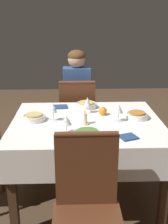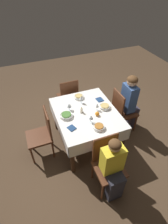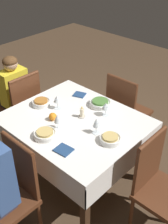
{
  "view_description": "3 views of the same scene",
  "coord_description": "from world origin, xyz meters",
  "px_view_note": "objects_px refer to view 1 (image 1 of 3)",
  "views": [
    {
      "loc": [
        0.1,
        2.16,
        1.56
      ],
      "look_at": [
        0.02,
        -0.01,
        0.82
      ],
      "focal_mm": 45.0,
      "sensor_mm": 36.0,
      "label": 1
    },
    {
      "loc": [
        -2.1,
        0.85,
        2.71
      ],
      "look_at": [
        -0.1,
        0.08,
        0.85
      ],
      "focal_mm": 28.0,
      "sensor_mm": 36.0,
      "label": 2
    },
    {
      "loc": [
        1.5,
        -1.49,
        2.24
      ],
      "look_at": [
        0.08,
        0.04,
        0.84
      ],
      "focal_mm": 45.0,
      "sensor_mm": 36.0,
      "label": 3
    }
  ],
  "objects_px": {
    "bowl_west": "(137,115)",
    "person_adult_denim": "(77,96)",
    "candle_centerpiece": "(85,120)",
    "bowl_south": "(86,105)",
    "bowl_north": "(87,135)",
    "bowl_east": "(34,117)",
    "wine_glass_east": "(53,109)",
    "wine_glass_north": "(66,121)",
    "chair_south": "(77,116)",
    "chair_north": "(87,206)",
    "dining_table": "(86,131)",
    "napkin_red_folded": "(60,107)",
    "napkin_spare_side": "(128,137)",
    "wine_glass_west": "(119,109)",
    "wine_glass_south": "(88,102)"
  },
  "relations": [
    {
      "from": "wine_glass_east",
      "to": "wine_glass_north",
      "type": "height_order",
      "value": "wine_glass_east"
    },
    {
      "from": "bowl_west",
      "to": "dining_table",
      "type": "bearing_deg",
      "value": 5.66
    },
    {
      "from": "bowl_south",
      "to": "person_adult_denim",
      "type": "bearing_deg",
      "value": -82.24
    },
    {
      "from": "bowl_north",
      "to": "chair_north",
      "type": "bearing_deg",
      "value": 87.29
    },
    {
      "from": "chair_south",
      "to": "bowl_west",
      "type": "height_order",
      "value": "chair_south"
    },
    {
      "from": "chair_north",
      "to": "napkin_red_folded",
      "type": "height_order",
      "value": "chair_north"
    },
    {
      "from": "bowl_east",
      "to": "wine_glass_north",
      "type": "distance_m",
      "value": 0.39
    },
    {
      "from": "wine_glass_west",
      "to": "wine_glass_north",
      "type": "bearing_deg",
      "value": 28.79
    },
    {
      "from": "wine_glass_west",
      "to": "napkin_red_folded",
      "type": "height_order",
      "value": "wine_glass_west"
    },
    {
      "from": "dining_table",
      "to": "candle_centerpiece",
      "type": "bearing_deg",
      "value": 77.4
    },
    {
      "from": "wine_glass_south",
      "to": "bowl_north",
      "type": "relative_size",
      "value": 0.67
    },
    {
      "from": "chair_south",
      "to": "wine_glass_south",
      "type": "height_order",
      "value": "chair_south"
    },
    {
      "from": "bowl_west",
      "to": "napkin_red_folded",
      "type": "height_order",
      "value": "bowl_west"
    },
    {
      "from": "wine_glass_east",
      "to": "person_adult_denim",
      "type": "bearing_deg",
      "value": -102.38
    },
    {
      "from": "dining_table",
      "to": "wine_glass_south",
      "type": "height_order",
      "value": "wine_glass_south"
    },
    {
      "from": "bowl_north",
      "to": "wine_glass_east",
      "type": "bearing_deg",
      "value": -54.23
    },
    {
      "from": "person_adult_denim",
      "to": "napkin_spare_side",
      "type": "height_order",
      "value": "person_adult_denim"
    },
    {
      "from": "bowl_south",
      "to": "wine_glass_north",
      "type": "height_order",
      "value": "wine_glass_north"
    },
    {
      "from": "chair_north",
      "to": "wine_glass_east",
      "type": "height_order",
      "value": "chair_north"
    },
    {
      "from": "person_adult_denim",
      "to": "bowl_south",
      "type": "xyz_separation_m",
      "value": [
        -0.08,
        0.59,
        0.08
      ]
    },
    {
      "from": "chair_south",
      "to": "bowl_south",
      "type": "bearing_deg",
      "value": 100.42
    },
    {
      "from": "wine_glass_east",
      "to": "wine_glass_north",
      "type": "xyz_separation_m",
      "value": [
        -0.11,
        0.27,
        -0.01
      ]
    },
    {
      "from": "bowl_north",
      "to": "napkin_spare_side",
      "type": "bearing_deg",
      "value": 179.31
    },
    {
      "from": "person_adult_denim",
      "to": "dining_table",
      "type": "bearing_deg",
      "value": 94.17
    },
    {
      "from": "bowl_east",
      "to": "wine_glass_east",
      "type": "xyz_separation_m",
      "value": [
        -0.16,
        0.01,
        0.08
      ]
    },
    {
      "from": "person_adult_denim",
      "to": "wine_glass_east",
      "type": "xyz_separation_m",
      "value": [
        0.2,
        0.92,
        0.16
      ]
    },
    {
      "from": "chair_north",
      "to": "bowl_north",
      "type": "relative_size",
      "value": 4.28
    },
    {
      "from": "wine_glass_south",
      "to": "bowl_east",
      "type": "bearing_deg",
      "value": 20.95
    },
    {
      "from": "wine_glass_north",
      "to": "napkin_spare_side",
      "type": "xyz_separation_m",
      "value": [
        -0.44,
        0.1,
        -0.09
      ]
    },
    {
      "from": "bowl_south",
      "to": "bowl_west",
      "type": "distance_m",
      "value": 0.51
    },
    {
      "from": "chair_north",
      "to": "napkin_red_folded",
      "type": "relative_size",
      "value": 6.49
    },
    {
      "from": "candle_centerpiece",
      "to": "bowl_south",
      "type": "bearing_deg",
      "value": -93.97
    },
    {
      "from": "chair_north",
      "to": "candle_centerpiece",
      "type": "xyz_separation_m",
      "value": [
        -0.01,
        -0.71,
        0.28
      ]
    },
    {
      "from": "chair_north",
      "to": "wine_glass_north",
      "type": "relative_size",
      "value": 6.94
    },
    {
      "from": "bowl_east",
      "to": "chair_north",
      "type": "bearing_deg",
      "value": 116.46
    },
    {
      "from": "napkin_red_folded",
      "to": "wine_glass_north",
      "type": "bearing_deg",
      "value": 96.77
    },
    {
      "from": "bowl_south",
      "to": "bowl_east",
      "type": "bearing_deg",
      "value": 36.22
    },
    {
      "from": "bowl_south",
      "to": "bowl_north",
      "type": "distance_m",
      "value": 0.7
    },
    {
      "from": "bowl_west",
      "to": "person_adult_denim",
      "type": "bearing_deg",
      "value": -61.0
    },
    {
      "from": "chair_north",
      "to": "napkin_spare_side",
      "type": "relative_size",
      "value": 6.27
    },
    {
      "from": "bowl_north",
      "to": "dining_table",
      "type": "bearing_deg",
      "value": -91.43
    },
    {
      "from": "wine_glass_east",
      "to": "napkin_red_folded",
      "type": "distance_m",
      "value": 0.36
    },
    {
      "from": "wine_glass_west",
      "to": "wine_glass_east",
      "type": "distance_m",
      "value": 0.53
    },
    {
      "from": "dining_table",
      "to": "bowl_south",
      "type": "bearing_deg",
      "value": -92.0
    },
    {
      "from": "wine_glass_east",
      "to": "napkin_spare_side",
      "type": "xyz_separation_m",
      "value": [
        -0.55,
        0.37,
        -0.1
      ]
    },
    {
      "from": "wine_glass_north",
      "to": "napkin_red_folded",
      "type": "relative_size",
      "value": 0.93
    },
    {
      "from": "bowl_north",
      "to": "candle_centerpiece",
      "type": "relative_size",
      "value": 1.86
    },
    {
      "from": "chair_south",
      "to": "person_adult_denim",
      "type": "relative_size",
      "value": 0.76
    },
    {
      "from": "chair_north",
      "to": "bowl_east",
      "type": "distance_m",
      "value": 0.94
    },
    {
      "from": "bowl_north",
      "to": "wine_glass_west",
      "type": "bearing_deg",
      "value": -129.23
    }
  ]
}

